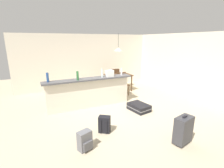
{
  "coord_description": "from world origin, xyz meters",
  "views": [
    {
      "loc": [
        -2.37,
        -4.55,
        2.24
      ],
      "look_at": [
        0.02,
        0.51,
        0.74
      ],
      "focal_mm": 26.43,
      "sensor_mm": 36.0,
      "label": 1
    }
  ],
  "objects": [
    {
      "name": "pendant_lamp",
      "position": [
        0.98,
        1.91,
        1.84
      ],
      "size": [
        0.34,
        0.34,
        0.78
      ],
      "color": "black"
    },
    {
      "name": "suitcase_upright_charcoal",
      "position": [
        0.43,
        -2.3,
        0.33
      ],
      "size": [
        0.48,
        0.33,
        0.67
      ],
      "color": "#38383D",
      "rests_on": "ground_plane"
    },
    {
      "name": "bottle_green",
      "position": [
        -1.19,
        0.47,
        1.15
      ],
      "size": [
        0.07,
        0.07,
        0.28
      ],
      "primitive_type": "cylinder",
      "color": "#2D6B38",
      "rests_on": "bar_countertop"
    },
    {
      "name": "dining_table",
      "position": [
        0.96,
        1.83,
        0.65
      ],
      "size": [
        1.1,
        0.8,
        0.74
      ],
      "color": "#4C331E",
      "rests_on": "ground_plane"
    },
    {
      "name": "bottle_white",
      "position": [
        0.41,
        0.54,
        1.14
      ],
      "size": [
        0.06,
        0.06,
        0.26
      ],
      "primitive_type": "cylinder",
      "color": "silver",
      "rests_on": "bar_countertop"
    },
    {
      "name": "bottle_clear",
      "position": [
        -0.36,
        0.48,
        1.16
      ],
      "size": [
        0.06,
        0.06,
        0.3
      ],
      "primitive_type": "cylinder",
      "color": "silver",
      "rests_on": "bar_countertop"
    },
    {
      "name": "dining_chair_near_partition",
      "position": [
        0.87,
        1.29,
        0.52
      ],
      "size": [
        0.41,
        0.41,
        0.93
      ],
      "color": "#4C331E",
      "rests_on": "ground_plane"
    },
    {
      "name": "backpack_grey",
      "position": [
        -1.6,
        -1.6,
        0.2
      ],
      "size": [
        0.32,
        0.3,
        0.42
      ],
      "color": "slate",
      "rests_on": "ground_plane"
    },
    {
      "name": "dining_chair_far_side",
      "position": [
        1.0,
        2.33,
        0.52
      ],
      "size": [
        0.42,
        0.42,
        0.93
      ],
      "color": "#4C331E",
      "rests_on": "ground_plane"
    },
    {
      "name": "backpack_black",
      "position": [
        -0.96,
        -1.12,
        0.2
      ],
      "size": [
        0.34,
        0.33,
        0.42
      ],
      "color": "black",
      "rests_on": "ground_plane"
    },
    {
      "name": "ground_plane",
      "position": [
        0.0,
        0.0,
        -0.03
      ],
      "size": [
        13.0,
        13.0,
        0.05
      ],
      "primitive_type": "cube",
      "color": "#BCAD8E"
    },
    {
      "name": "suitcase_flat_black",
      "position": [
        0.56,
        -0.4,
        0.11
      ],
      "size": [
        0.6,
        0.87,
        0.22
      ],
      "color": "black",
      "rests_on": "ground_plane"
    },
    {
      "name": "partition_half_wall",
      "position": [
        -0.8,
        0.55,
        0.48
      ],
      "size": [
        2.8,
        0.2,
        0.96
      ],
      "primitive_type": "cube",
      "color": "silver",
      "rests_on": "ground_plane"
    },
    {
      "name": "wall_right",
      "position": [
        3.05,
        0.3,
        1.25
      ],
      "size": [
        0.1,
        6.0,
        2.5
      ],
      "primitive_type": "cube",
      "color": "silver",
      "rests_on": "ground_plane"
    },
    {
      "name": "grocery_bag",
      "position": [
        -0.07,
        0.51,
        1.12
      ],
      "size": [
        0.26,
        0.18,
        0.22
      ],
      "primitive_type": "cube",
      "color": "silver",
      "rests_on": "bar_countertop"
    },
    {
      "name": "bottle_blue",
      "position": [
        -2.06,
        0.62,
        1.15
      ],
      "size": [
        0.07,
        0.07,
        0.28
      ],
      "primitive_type": "cylinder",
      "color": "#284C89",
      "rests_on": "bar_countertop"
    },
    {
      "name": "wall_back",
      "position": [
        0.0,
        3.05,
        1.25
      ],
      "size": [
        6.6,
        0.1,
        2.5
      ],
      "primitive_type": "cube",
      "color": "silver",
      "rests_on": "ground_plane"
    },
    {
      "name": "bar_countertop",
      "position": [
        -0.8,
        0.55,
        0.99
      ],
      "size": [
        2.96,
        0.4,
        0.05
      ],
      "primitive_type": "cube",
      "color": "#4C4C51",
      "rests_on": "partition_half_wall"
    }
  ]
}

